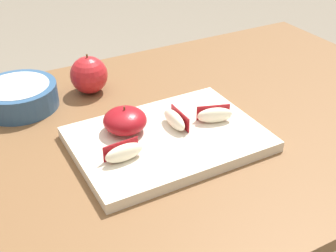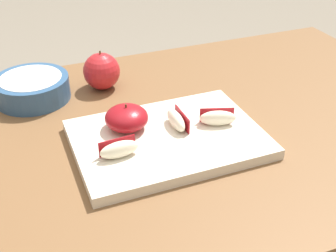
{
  "view_description": "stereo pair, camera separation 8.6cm",
  "coord_description": "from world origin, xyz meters",
  "px_view_note": "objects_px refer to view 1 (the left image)",
  "views": [
    {
      "loc": [
        -0.34,
        -0.69,
        1.25
      ],
      "look_at": [
        0.01,
        -0.05,
        0.79
      ],
      "focal_mm": 47.2,
      "sensor_mm": 36.0,
      "label": 1
    },
    {
      "loc": [
        -0.26,
        -0.73,
        1.25
      ],
      "look_at": [
        0.01,
        -0.05,
        0.79
      ],
      "focal_mm": 47.2,
      "sensor_mm": 36.0,
      "label": 2
    }
  ],
  "objects_px": {
    "apple_wedge_right": "(124,152)",
    "whole_apple_crimson": "(89,75)",
    "ceramic_fruit_bowl": "(19,96)",
    "apple_wedge_middle": "(215,115)",
    "apple_wedge_front": "(175,120)",
    "cutting_board": "(168,139)",
    "apple_half_skin_up": "(126,121)"
  },
  "relations": [
    {
      "from": "apple_wedge_front",
      "to": "ceramic_fruit_bowl",
      "type": "xyz_separation_m",
      "value": [
        -0.25,
        0.27,
        -0.01
      ]
    },
    {
      "from": "cutting_board",
      "to": "apple_wedge_right",
      "type": "height_order",
      "value": "apple_wedge_right"
    },
    {
      "from": "cutting_board",
      "to": "apple_wedge_right",
      "type": "distance_m",
      "value": 0.12
    },
    {
      "from": "apple_half_skin_up",
      "to": "apple_wedge_front",
      "type": "xyz_separation_m",
      "value": [
        0.09,
        -0.03,
        -0.01
      ]
    },
    {
      "from": "cutting_board",
      "to": "apple_half_skin_up",
      "type": "distance_m",
      "value": 0.09
    },
    {
      "from": "whole_apple_crimson",
      "to": "ceramic_fruit_bowl",
      "type": "height_order",
      "value": "whole_apple_crimson"
    },
    {
      "from": "apple_wedge_right",
      "to": "whole_apple_crimson",
      "type": "bearing_deg",
      "value": 80.97
    },
    {
      "from": "apple_wedge_right",
      "to": "whole_apple_crimson",
      "type": "relative_size",
      "value": 0.77
    },
    {
      "from": "apple_half_skin_up",
      "to": "apple_wedge_front",
      "type": "bearing_deg",
      "value": -18.28
    },
    {
      "from": "ceramic_fruit_bowl",
      "to": "apple_wedge_right",
      "type": "bearing_deg",
      "value": -70.61
    },
    {
      "from": "apple_wedge_front",
      "to": "apple_wedge_middle",
      "type": "height_order",
      "value": "same"
    },
    {
      "from": "apple_wedge_front",
      "to": "whole_apple_crimson",
      "type": "distance_m",
      "value": 0.28
    },
    {
      "from": "apple_wedge_right",
      "to": "ceramic_fruit_bowl",
      "type": "height_order",
      "value": "same"
    },
    {
      "from": "apple_half_skin_up",
      "to": "apple_wedge_right",
      "type": "xyz_separation_m",
      "value": [
        -0.04,
        -0.09,
        -0.01
      ]
    },
    {
      "from": "cutting_board",
      "to": "apple_wedge_front",
      "type": "bearing_deg",
      "value": 36.67
    },
    {
      "from": "cutting_board",
      "to": "ceramic_fruit_bowl",
      "type": "xyz_separation_m",
      "value": [
        -0.22,
        0.29,
        0.02
      ]
    },
    {
      "from": "apple_half_skin_up",
      "to": "ceramic_fruit_bowl",
      "type": "bearing_deg",
      "value": 123.02
    },
    {
      "from": "apple_wedge_middle",
      "to": "ceramic_fruit_bowl",
      "type": "height_order",
      "value": "same"
    },
    {
      "from": "cutting_board",
      "to": "apple_wedge_middle",
      "type": "height_order",
      "value": "apple_wedge_middle"
    },
    {
      "from": "apple_wedge_middle",
      "to": "apple_wedge_right",
      "type": "xyz_separation_m",
      "value": [
        -0.22,
        -0.03,
        0.0
      ]
    },
    {
      "from": "apple_half_skin_up",
      "to": "whole_apple_crimson",
      "type": "xyz_separation_m",
      "value": [
        0.01,
        0.23,
        -0.0
      ]
    },
    {
      "from": "apple_wedge_right",
      "to": "apple_wedge_middle",
      "type": "bearing_deg",
      "value": 8.26
    },
    {
      "from": "apple_wedge_front",
      "to": "apple_wedge_right",
      "type": "xyz_separation_m",
      "value": [
        -0.14,
        -0.05,
        0.0
      ]
    },
    {
      "from": "cutting_board",
      "to": "whole_apple_crimson",
      "type": "relative_size",
      "value": 3.8
    },
    {
      "from": "apple_wedge_middle",
      "to": "apple_wedge_front",
      "type": "bearing_deg",
      "value": 164.11
    },
    {
      "from": "apple_wedge_right",
      "to": "apple_wedge_front",
      "type": "bearing_deg",
      "value": 21.81
    },
    {
      "from": "apple_wedge_right",
      "to": "whole_apple_crimson",
      "type": "distance_m",
      "value": 0.32
    },
    {
      "from": "apple_wedge_front",
      "to": "apple_wedge_middle",
      "type": "bearing_deg",
      "value": -15.89
    },
    {
      "from": "whole_apple_crimson",
      "to": "apple_wedge_right",
      "type": "bearing_deg",
      "value": -99.03
    },
    {
      "from": "whole_apple_crimson",
      "to": "cutting_board",
      "type": "bearing_deg",
      "value": -78.41
    },
    {
      "from": "apple_wedge_front",
      "to": "ceramic_fruit_bowl",
      "type": "height_order",
      "value": "same"
    },
    {
      "from": "apple_wedge_right",
      "to": "whole_apple_crimson",
      "type": "xyz_separation_m",
      "value": [
        0.05,
        0.32,
        0.01
      ]
    }
  ]
}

